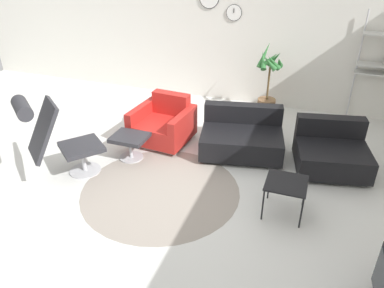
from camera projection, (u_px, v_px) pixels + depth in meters
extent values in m
plane|color=silver|center=(181.00, 177.00, 5.22)|extent=(12.00, 12.00, 0.00)
cube|color=silver|center=(238.00, 31.00, 7.05)|extent=(12.00, 0.06, 2.80)
cylinder|color=black|center=(234.00, 13.00, 6.89)|extent=(0.29, 0.01, 0.29)
cylinder|color=white|center=(234.00, 13.00, 6.89)|extent=(0.28, 0.02, 0.28)
cube|color=black|center=(234.00, 10.00, 6.86)|extent=(0.01, 0.01, 0.08)
cylinder|color=gray|center=(161.00, 190.00, 4.95)|extent=(2.09, 2.09, 0.01)
cylinder|color=#BCBCC1|center=(85.00, 170.00, 5.36)|extent=(0.62, 0.62, 0.02)
cylinder|color=#BCBCC1|center=(84.00, 160.00, 5.27)|extent=(0.06, 0.06, 0.34)
cube|color=#2D2D33|center=(82.00, 147.00, 5.17)|extent=(0.75, 0.75, 0.06)
cube|color=#2D2D33|center=(43.00, 130.00, 4.79)|extent=(0.67, 0.65, 0.72)
cylinder|color=#2D2D33|center=(22.00, 108.00, 4.54)|extent=(0.49, 0.45, 0.19)
cylinder|color=#BCBCC1|center=(131.00, 157.00, 5.68)|extent=(0.36, 0.36, 0.02)
cylinder|color=#BCBCC1|center=(131.00, 148.00, 5.61)|extent=(0.05, 0.05, 0.30)
cube|color=#2D2D33|center=(130.00, 138.00, 5.52)|extent=(0.51, 0.43, 0.06)
cube|color=silver|center=(163.00, 139.00, 6.15)|extent=(0.77, 0.75, 0.06)
cube|color=red|center=(162.00, 129.00, 6.06)|extent=(0.70, 0.89, 0.30)
cube|color=red|center=(171.00, 103.00, 6.16)|extent=(0.64, 0.23, 0.36)
cube|color=red|center=(183.00, 128.00, 5.88)|extent=(0.19, 0.85, 0.50)
cube|color=red|center=(142.00, 120.00, 6.15)|extent=(0.19, 0.85, 0.50)
cube|color=black|center=(241.00, 151.00, 5.81)|extent=(1.23, 0.97, 0.05)
cube|color=black|center=(241.00, 141.00, 5.72)|extent=(1.37, 1.13, 0.33)
cube|color=black|center=(243.00, 113.00, 5.88)|extent=(1.23, 0.44, 0.29)
cube|color=black|center=(329.00, 168.00, 5.40)|extent=(1.01, 0.93, 0.05)
cube|color=black|center=(331.00, 156.00, 5.31)|extent=(1.14, 1.08, 0.33)
cube|color=black|center=(331.00, 126.00, 5.47)|extent=(0.99, 0.39, 0.29)
cube|color=black|center=(287.00, 183.00, 4.36)|extent=(0.48, 0.48, 0.02)
cylinder|color=black|center=(263.00, 205.00, 4.35)|extent=(0.02, 0.02, 0.42)
cylinder|color=black|center=(301.00, 213.00, 4.22)|extent=(0.02, 0.02, 0.42)
cylinder|color=black|center=(269.00, 185.00, 4.71)|extent=(0.02, 0.02, 0.42)
cylinder|color=black|center=(305.00, 192.00, 4.58)|extent=(0.02, 0.02, 0.42)
cube|color=#282D33|center=(381.00, 282.00, 3.22)|extent=(0.04, 0.46, 0.41)
cylinder|color=brown|center=(266.00, 107.00, 7.00)|extent=(0.33, 0.33, 0.31)
cylinder|color=#382819|center=(267.00, 100.00, 6.93)|extent=(0.31, 0.31, 0.02)
cylinder|color=brown|center=(268.00, 84.00, 6.78)|extent=(0.04, 0.04, 0.61)
cone|color=#2D6B33|center=(279.00, 62.00, 6.54)|extent=(0.11, 0.37, 0.30)
cone|color=#2D6B33|center=(275.00, 59.00, 6.64)|extent=(0.31, 0.23, 0.33)
cone|color=#2D6B33|center=(270.00, 59.00, 6.68)|extent=(0.32, 0.16, 0.29)
cone|color=#2D6B33|center=(265.00, 55.00, 6.62)|extent=(0.24, 0.37, 0.45)
cone|color=#2D6B33|center=(263.00, 60.00, 6.58)|extent=(0.20, 0.35, 0.32)
cone|color=#2D6B33|center=(269.00, 62.00, 6.48)|extent=(0.31, 0.12, 0.31)
cone|color=#2D6B33|center=(274.00, 62.00, 6.48)|extent=(0.30, 0.25, 0.30)
cylinder|color=#BCBCC1|center=(357.00, 66.00, 6.54)|extent=(0.03, 0.03, 1.93)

